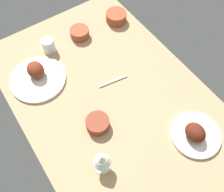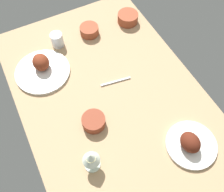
# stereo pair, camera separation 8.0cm
# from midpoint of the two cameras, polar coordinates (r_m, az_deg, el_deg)

# --- Properties ---
(dining_table) EXTENTS (1.40, 0.90, 0.04)m
(dining_table) POSITION_cam_midpoint_polar(r_m,az_deg,el_deg) (1.28, -1.79, -1.00)
(dining_table) COLOR tan
(dining_table) RESTS_ON ground
(plate_center_main) EXTENTS (0.29, 0.29, 0.10)m
(plate_center_main) POSITION_cam_midpoint_polar(r_m,az_deg,el_deg) (1.37, -18.52, 4.33)
(plate_center_main) COLOR silver
(plate_center_main) RESTS_ON dining_table
(plate_far_side) EXTENTS (0.23, 0.23, 0.09)m
(plate_far_side) POSITION_cam_midpoint_polar(r_m,az_deg,el_deg) (1.19, 16.91, -8.47)
(plate_far_side) COLOR silver
(plate_far_side) RESTS_ON dining_table
(bowl_onions) EXTENTS (0.11, 0.11, 0.05)m
(bowl_onions) POSITION_cam_midpoint_polar(r_m,az_deg,el_deg) (1.51, -9.06, 14.19)
(bowl_onions) COLOR brown
(bowl_onions) RESTS_ON dining_table
(bowl_potatoes) EXTENTS (0.11, 0.11, 0.05)m
(bowl_potatoes) POSITION_cam_midpoint_polar(r_m,az_deg,el_deg) (1.17, -5.33, -6.38)
(bowl_potatoes) COLOR brown
(bowl_potatoes) RESTS_ON dining_table
(bowl_sauce) EXTENTS (0.12, 0.12, 0.06)m
(bowl_sauce) POSITION_cam_midpoint_polar(r_m,az_deg,el_deg) (1.59, -0.54, 17.79)
(bowl_sauce) COLOR brown
(bowl_sauce) RESTS_ON dining_table
(wine_glass) EXTENTS (0.08, 0.08, 0.14)m
(wine_glass) POSITION_cam_midpoint_polar(r_m,az_deg,el_deg) (1.03, -4.67, -14.73)
(wine_glass) COLOR silver
(wine_glass) RESTS_ON dining_table
(water_tumbler) EXTENTS (0.07, 0.07, 0.08)m
(water_tumbler) POSITION_cam_midpoint_polar(r_m,az_deg,el_deg) (1.46, -15.99, 11.08)
(water_tumbler) COLOR silver
(water_tumbler) RESTS_ON dining_table
(spoon_loose) EXTENTS (0.03, 0.16, 0.01)m
(spoon_loose) POSITION_cam_midpoint_polar(r_m,az_deg,el_deg) (1.31, -1.47, 3.32)
(spoon_loose) COLOR silver
(spoon_loose) RESTS_ON dining_table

